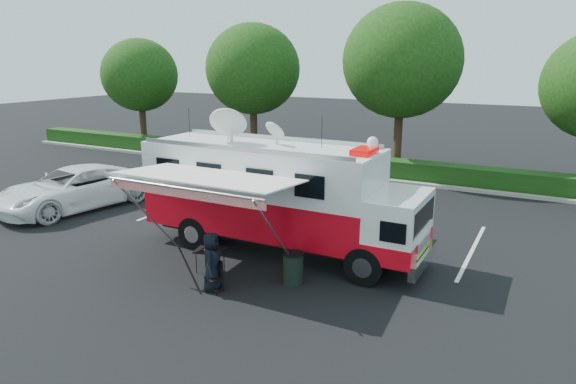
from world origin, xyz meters
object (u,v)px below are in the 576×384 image
at_px(folding_table, 210,251).
at_px(trash_bin, 293,268).
at_px(command_truck, 278,195).
at_px(white_suv, 75,208).

height_order(folding_table, trash_bin, trash_bin).
relative_size(command_truck, trash_bin, 10.17).
height_order(white_suv, folding_table, white_suv).
distance_m(white_suv, trash_bin, 11.70).
distance_m(white_suv, folding_table, 9.39).
bearing_deg(command_truck, trash_bin, -51.59).
relative_size(white_suv, folding_table, 6.51).
height_order(white_suv, trash_bin, trash_bin).
bearing_deg(white_suv, folding_table, -6.65).
height_order(command_truck, folding_table, command_truck).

